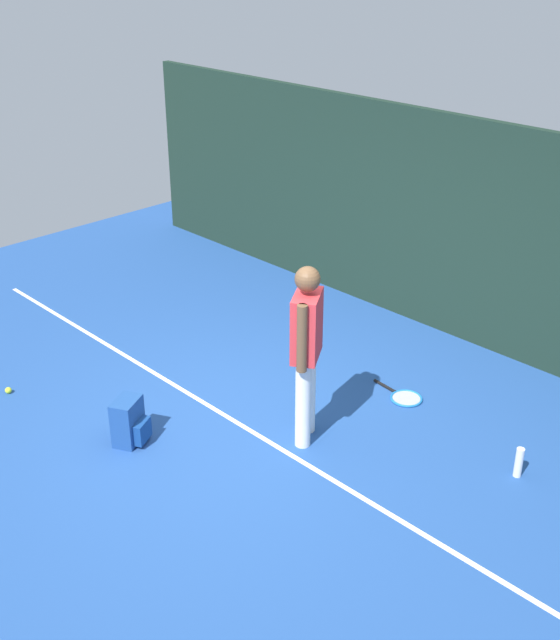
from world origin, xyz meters
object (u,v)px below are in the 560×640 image
object	(u,v)px
tennis_ball_near_player	(8,390)
water_bottle	(519,462)
tennis_racket	(404,397)
backpack	(129,422)
tennis_player	(306,345)

from	to	relation	value
tennis_ball_near_player	water_bottle	world-z (taller)	water_bottle
tennis_racket	backpack	size ratio (longest dim) A/B	1.43
tennis_racket	backpack	distance (m)	2.72
backpack	water_bottle	bearing A→B (deg)	-80.60
backpack	tennis_ball_near_player	distance (m)	1.62
tennis_racket	tennis_ball_near_player	world-z (taller)	tennis_ball_near_player
tennis_ball_near_player	tennis_racket	bearing A→B (deg)	44.17
tennis_player	water_bottle	size ratio (longest dim) A/B	6.07
tennis_racket	tennis_ball_near_player	bearing A→B (deg)	-129.86
tennis_player	tennis_ball_near_player	size ratio (longest dim) A/B	25.76
tennis_ball_near_player	water_bottle	xyz separation A→B (m)	(4.31, 2.47, 0.11)
tennis_racket	water_bottle	size ratio (longest dim) A/B	2.24
tennis_racket	tennis_ball_near_player	xyz separation A→B (m)	(-2.86, -2.78, 0.02)
tennis_player	tennis_racket	bearing A→B (deg)	135.85
tennis_player	water_bottle	bearing A→B (deg)	84.39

